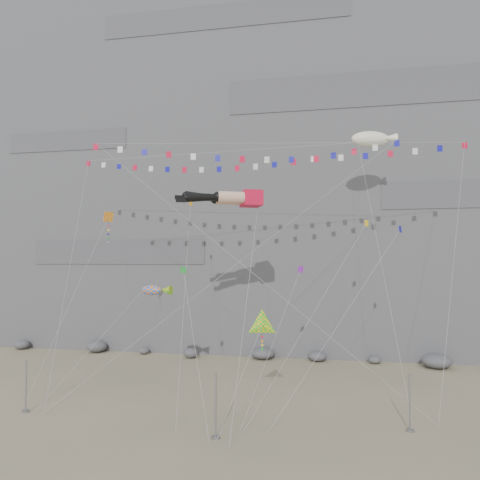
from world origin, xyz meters
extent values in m
plane|color=#9D8C6C|center=(0.00, 0.00, 0.00)|extent=(120.00, 120.00, 0.00)
cube|color=slate|center=(0.00, 32.00, 25.00)|extent=(80.00, 28.00, 50.00)
cylinder|color=gray|center=(-14.11, -4.37, 1.86)|extent=(0.12, 0.12, 3.73)
cylinder|color=gray|center=(0.55, -6.59, 1.97)|extent=(0.12, 0.12, 3.94)
cylinder|color=gray|center=(12.45, -3.06, 1.84)|extent=(0.12, 0.12, 3.67)
cube|color=red|center=(0.81, 4.93, 16.28)|extent=(2.37, 2.69, 1.32)
cylinder|color=#E7AB90|center=(-0.70, 3.56, 16.28)|extent=(2.43, 1.77, 0.97)
sphere|color=black|center=(-1.73, 3.12, 16.28)|extent=(0.89, 0.89, 0.89)
cone|color=black|center=(-2.94, 2.60, 16.20)|extent=(2.77, 1.79, 0.91)
cube|color=black|center=(-4.57, 1.90, 15.90)|extent=(0.94, 0.69, 0.32)
cylinder|color=#E7AB90|center=(-1.22, 4.77, 16.28)|extent=(2.43, 1.77, 0.97)
sphere|color=black|center=(-2.25, 4.33, 16.28)|extent=(0.89, 0.89, 0.89)
cone|color=black|center=(-3.46, 3.81, 16.41)|extent=(2.78, 1.80, 0.97)
cube|color=black|center=(-5.08, 3.11, 16.31)|extent=(0.94, 0.69, 0.32)
cylinder|color=gray|center=(1.29, -1.72, 8.16)|extent=(0.03, 0.03, 21.00)
cube|color=gray|center=(1.78, -8.36, 0.05)|extent=(0.16, 0.16, 0.10)
cylinder|color=gray|center=(-7.31, 1.95, 10.70)|extent=(0.03, 0.03, 26.99)
cube|color=gray|center=(-12.59, -4.43, 0.05)|extent=(0.16, 0.16, 0.10)
cylinder|color=gray|center=(8.81, 1.78, 10.61)|extent=(0.03, 0.03, 24.96)
cube|color=gray|center=(14.41, -1.81, 0.05)|extent=(0.16, 0.16, 0.10)
cylinder|color=gray|center=(-13.31, -0.11, 7.40)|extent=(0.03, 0.03, 16.30)
cube|color=gray|center=(-15.05, -3.17, 0.05)|extent=(0.16, 0.16, 0.10)
cylinder|color=gray|center=(-10.34, -0.92, 4.24)|extent=(0.03, 0.03, 12.52)
cube|color=gray|center=(-13.33, -4.49, 0.05)|extent=(0.16, 0.16, 0.10)
cylinder|color=gray|center=(1.77, -4.77, 3.22)|extent=(0.03, 0.03, 8.34)
cube|color=gray|center=(0.74, -7.28, 0.05)|extent=(0.16, 0.16, 0.10)
cylinder|color=gray|center=(12.16, 5.29, 11.39)|extent=(0.03, 0.03, 26.08)
cube|color=gray|center=(12.88, -1.11, 0.05)|extent=(0.16, 0.16, 0.10)
cylinder|color=gray|center=(-3.91, 0.94, 8.23)|extent=(0.03, 0.03, 21.99)
cube|color=gray|center=(-2.15, -6.19, 0.05)|extent=(0.16, 0.16, 0.10)
cylinder|color=gray|center=(3.43, -0.28, 5.11)|extent=(0.03, 0.03, 14.42)
cube|color=gray|center=(1.81, -5.15, 0.05)|extent=(0.16, 0.16, 0.10)
cylinder|color=gray|center=(-1.79, -3.36, 5.10)|extent=(0.03, 0.03, 13.80)
cube|color=gray|center=(0.41, -7.51, 0.05)|extent=(0.16, 0.16, 0.10)
cylinder|color=gray|center=(6.32, 0.69, 7.09)|extent=(0.03, 0.03, 20.40)
cube|color=gray|center=(2.03, -5.32, 0.05)|extent=(0.16, 0.16, 0.10)
cylinder|color=gray|center=(8.28, -0.71, 6.72)|extent=(0.03, 0.03, 18.41)
cube|color=gray|center=(3.60, -5.00, 0.05)|extent=(0.16, 0.16, 0.10)
camera|label=1|loc=(7.64, -34.88, 10.87)|focal=35.00mm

